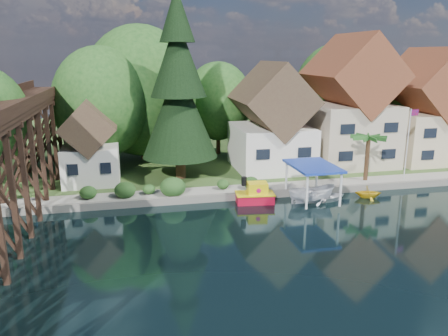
{
  "coord_description": "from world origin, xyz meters",
  "views": [
    {
      "loc": [
        -7.22,
        -26.71,
        12.2
      ],
      "look_at": [
        -0.18,
        6.0,
        3.44
      ],
      "focal_mm": 35.0,
      "sensor_mm": 36.0,
      "label": 1
    }
  ],
  "objects_px": {
    "shed": "(90,148)",
    "boat_white_a": "(324,196)",
    "tugboat": "(255,195)",
    "boat_canopy": "(312,187)",
    "house_left": "(271,125)",
    "palm_tree": "(369,139)",
    "boat_yellow": "(368,191)",
    "conifer": "(179,90)",
    "house_center": "(350,109)",
    "house_right": "(426,114)",
    "flagpole": "(409,137)",
    "trestle_bridge": "(3,156)"
  },
  "relations": [
    {
      "from": "shed",
      "to": "boat_white_a",
      "type": "height_order",
      "value": "shed"
    },
    {
      "from": "tugboat",
      "to": "boat_canopy",
      "type": "height_order",
      "value": "boat_canopy"
    },
    {
      "from": "house_left",
      "to": "palm_tree",
      "type": "xyz_separation_m",
      "value": [
        7.39,
        -6.44,
        -0.61
      ]
    },
    {
      "from": "tugboat",
      "to": "boat_yellow",
      "type": "xyz_separation_m",
      "value": [
        10.02,
        -0.83,
        -0.11
      ]
    },
    {
      "from": "conifer",
      "to": "boat_white_a",
      "type": "distance_m",
      "value": 16.31
    },
    {
      "from": "house_left",
      "to": "boat_canopy",
      "type": "distance_m",
      "value": 10.68
    },
    {
      "from": "house_center",
      "to": "boat_white_a",
      "type": "height_order",
      "value": "house_center"
    },
    {
      "from": "house_right",
      "to": "flagpole",
      "type": "height_order",
      "value": "house_right"
    },
    {
      "from": "house_right",
      "to": "boat_white_a",
      "type": "distance_m",
      "value": 19.73
    },
    {
      "from": "house_center",
      "to": "shed",
      "type": "distance_m",
      "value": 27.2
    },
    {
      "from": "boat_yellow",
      "to": "conifer",
      "type": "bearing_deg",
      "value": 78.08
    },
    {
      "from": "house_center",
      "to": "boat_canopy",
      "type": "relative_size",
      "value": 2.68
    },
    {
      "from": "house_center",
      "to": "boat_white_a",
      "type": "xyz_separation_m",
      "value": [
        -7.32,
        -10.19,
        -6.01
      ]
    },
    {
      "from": "house_left",
      "to": "boat_canopy",
      "type": "height_order",
      "value": "house_left"
    },
    {
      "from": "shed",
      "to": "flagpole",
      "type": "distance_m",
      "value": 29.81
    },
    {
      "from": "house_center",
      "to": "trestle_bridge",
      "type": "bearing_deg",
      "value": -160.51
    },
    {
      "from": "house_left",
      "to": "house_right",
      "type": "relative_size",
      "value": 0.88
    },
    {
      "from": "house_left",
      "to": "house_right",
      "type": "xyz_separation_m",
      "value": [
        18.0,
        0.0,
        0.64
      ]
    },
    {
      "from": "flagpole",
      "to": "boat_white_a",
      "type": "height_order",
      "value": "flagpole"
    },
    {
      "from": "trestle_bridge",
      "to": "boat_canopy",
      "type": "distance_m",
      "value": 23.73
    },
    {
      "from": "house_center",
      "to": "conifer",
      "type": "height_order",
      "value": "conifer"
    },
    {
      "from": "house_right",
      "to": "flagpole",
      "type": "xyz_separation_m",
      "value": [
        -6.69,
        -6.91,
        -1.1
      ]
    },
    {
      "from": "shed",
      "to": "palm_tree",
      "type": "bearing_deg",
      "value": -11.0
    },
    {
      "from": "house_right",
      "to": "boat_canopy",
      "type": "xyz_separation_m",
      "value": [
        -17.61,
        -10.0,
        -4.36
      ]
    },
    {
      "from": "house_center",
      "to": "palm_tree",
      "type": "bearing_deg",
      "value": -103.03
    },
    {
      "from": "tugboat",
      "to": "boat_yellow",
      "type": "bearing_deg",
      "value": -4.71
    },
    {
      "from": "boat_yellow",
      "to": "house_center",
      "type": "bearing_deg",
      "value": -1.76
    },
    {
      "from": "flagpole",
      "to": "boat_canopy",
      "type": "height_order",
      "value": "flagpole"
    },
    {
      "from": "flagpole",
      "to": "boat_yellow",
      "type": "bearing_deg",
      "value": -152.09
    },
    {
      "from": "trestle_bridge",
      "to": "tugboat",
      "type": "distance_m",
      "value": 19.39
    },
    {
      "from": "flagpole",
      "to": "boat_yellow",
      "type": "xyz_separation_m",
      "value": [
        -5.55,
        -2.94,
        -4.09
      ]
    },
    {
      "from": "trestle_bridge",
      "to": "boat_yellow",
      "type": "xyz_separation_m",
      "value": [
        28.76,
        0.98,
        -4.76
      ]
    },
    {
      "from": "house_right",
      "to": "shed",
      "type": "relative_size",
      "value": 1.59
    },
    {
      "from": "house_left",
      "to": "boat_white_a",
      "type": "bearing_deg",
      "value": -80.19
    },
    {
      "from": "conifer",
      "to": "flagpole",
      "type": "height_order",
      "value": "conifer"
    },
    {
      "from": "house_center",
      "to": "house_right",
      "type": "relative_size",
      "value": 1.12
    },
    {
      "from": "shed",
      "to": "boat_white_a",
      "type": "distance_m",
      "value": 21.59
    },
    {
      "from": "house_right",
      "to": "shed",
      "type": "height_order",
      "value": "house_right"
    },
    {
      "from": "house_left",
      "to": "tugboat",
      "type": "xyz_separation_m",
      "value": [
        -4.26,
        -9.02,
        -4.44
      ]
    },
    {
      "from": "trestle_bridge",
      "to": "shed",
      "type": "relative_size",
      "value": 5.63
    },
    {
      "from": "house_center",
      "to": "flagpole",
      "type": "height_order",
      "value": "house_center"
    },
    {
      "from": "trestle_bridge",
      "to": "boat_white_a",
      "type": "distance_m",
      "value": 25.19
    },
    {
      "from": "house_left",
      "to": "boat_yellow",
      "type": "distance_m",
      "value": 12.28
    },
    {
      "from": "house_center",
      "to": "boat_canopy",
      "type": "xyz_separation_m",
      "value": [
        -8.61,
        -10.5,
        -5.0
      ]
    },
    {
      "from": "house_center",
      "to": "boat_canopy",
      "type": "height_order",
      "value": "house_center"
    },
    {
      "from": "trestle_bridge",
      "to": "flagpole",
      "type": "height_order",
      "value": "trestle_bridge"
    },
    {
      "from": "shed",
      "to": "boat_canopy",
      "type": "xyz_separation_m",
      "value": [
        18.39,
        -8.5,
        -2.41
      ]
    },
    {
      "from": "trestle_bridge",
      "to": "house_right",
      "type": "height_order",
      "value": "house_right"
    },
    {
      "from": "palm_tree",
      "to": "flagpole",
      "type": "bearing_deg",
      "value": -6.85
    },
    {
      "from": "trestle_bridge",
      "to": "house_center",
      "type": "xyz_separation_m",
      "value": [
        32.0,
        11.33,
        1.07
      ]
    }
  ]
}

